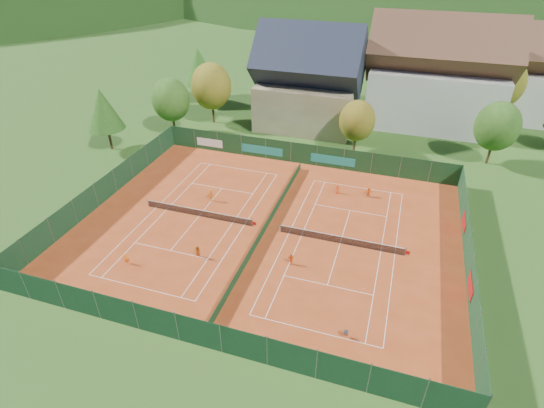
{
  "coord_description": "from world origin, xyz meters",
  "views": [
    {
      "loc": [
        11.91,
        -34.79,
        27.03
      ],
      "look_at": [
        0.0,
        2.0,
        2.0
      ],
      "focal_mm": 28.0,
      "sensor_mm": 36.0,
      "label": 1
    }
  ],
  "objects_px": {
    "hotel_block_a": "(436,80)",
    "player_right_far_b": "(369,192)",
    "player_left_mid": "(198,252)",
    "hotel_block_b": "(525,78)",
    "player_left_near": "(127,259)",
    "player_left_far": "(211,195)",
    "player_right_far_a": "(337,189)",
    "chalet": "(309,84)",
    "ball_hopper": "(346,333)",
    "player_right_near": "(291,259)"
  },
  "relations": [
    {
      "from": "hotel_block_a",
      "to": "player_right_far_b",
      "type": "xyz_separation_m",
      "value": [
        -6.43,
        -25.94,
        -6.75
      ]
    },
    {
      "from": "chalet",
      "to": "player_left_far",
      "type": "height_order",
      "value": "chalet"
    },
    {
      "from": "player_right_near",
      "to": "player_left_near",
      "type": "bearing_deg",
      "value": 170.12
    },
    {
      "from": "hotel_block_a",
      "to": "player_right_far_a",
      "type": "xyz_separation_m",
      "value": [
        -10.12,
        -26.29,
        -6.8
      ]
    },
    {
      "from": "player_right_far_a",
      "to": "player_right_near",
      "type": "bearing_deg",
      "value": 85.03
    },
    {
      "from": "chalet",
      "to": "player_right_near",
      "type": "distance_m",
      "value": 35.86
    },
    {
      "from": "player_right_far_b",
      "to": "player_left_far",
      "type": "bearing_deg",
      "value": -8.39
    },
    {
      "from": "hotel_block_a",
      "to": "hotel_block_b",
      "type": "height_order",
      "value": "hotel_block_a"
    },
    {
      "from": "hotel_block_a",
      "to": "player_right_far_a",
      "type": "distance_m",
      "value": 28.98
    },
    {
      "from": "hotel_block_b",
      "to": "player_right_far_b",
      "type": "height_order",
      "value": "hotel_block_b"
    },
    {
      "from": "player_left_near",
      "to": "player_right_near",
      "type": "bearing_deg",
      "value": -20.03
    },
    {
      "from": "player_left_near",
      "to": "player_left_far",
      "type": "xyz_separation_m",
      "value": [
        2.93,
        12.83,
        0.15
      ]
    },
    {
      "from": "chalet",
      "to": "player_right_near",
      "type": "bearing_deg",
      "value": -78.47
    },
    {
      "from": "chalet",
      "to": "ball_hopper",
      "type": "height_order",
      "value": "chalet"
    },
    {
      "from": "ball_hopper",
      "to": "player_right_far_a",
      "type": "bearing_deg",
      "value": 102.28
    },
    {
      "from": "chalet",
      "to": "ball_hopper",
      "type": "distance_m",
      "value": 44.31
    },
    {
      "from": "player_left_near",
      "to": "player_left_far",
      "type": "height_order",
      "value": "player_left_far"
    },
    {
      "from": "hotel_block_a",
      "to": "player_left_mid",
      "type": "bearing_deg",
      "value": -116.21
    },
    {
      "from": "chalet",
      "to": "hotel_block_b",
      "type": "height_order",
      "value": "chalet"
    },
    {
      "from": "player_left_far",
      "to": "player_right_far_a",
      "type": "height_order",
      "value": "player_left_far"
    },
    {
      "from": "player_right_near",
      "to": "ball_hopper",
      "type": "bearing_deg",
      "value": -75.05
    },
    {
      "from": "hotel_block_a",
      "to": "player_left_far",
      "type": "relative_size",
      "value": 14.4
    },
    {
      "from": "hotel_block_a",
      "to": "hotel_block_b",
      "type": "bearing_deg",
      "value": 29.74
    },
    {
      "from": "player_left_far",
      "to": "player_right_near",
      "type": "height_order",
      "value": "player_left_far"
    },
    {
      "from": "player_left_near",
      "to": "player_right_far_a",
      "type": "relative_size",
      "value": 1.03
    },
    {
      "from": "player_left_far",
      "to": "hotel_block_a",
      "type": "bearing_deg",
      "value": -117.09
    },
    {
      "from": "hotel_block_a",
      "to": "player_right_near",
      "type": "distance_m",
      "value": 42.89
    },
    {
      "from": "player_left_near",
      "to": "chalet",
      "type": "bearing_deg",
      "value": 41.04
    },
    {
      "from": "hotel_block_b",
      "to": "player_left_near",
      "type": "xyz_separation_m",
      "value": [
        -40.95,
        -53.38,
        -6.02
      ]
    },
    {
      "from": "ball_hopper",
      "to": "player_left_mid",
      "type": "height_order",
      "value": "player_left_mid"
    },
    {
      "from": "player_left_mid",
      "to": "player_right_far_a",
      "type": "bearing_deg",
      "value": 75.73
    },
    {
      "from": "player_left_mid",
      "to": "player_left_far",
      "type": "distance_m",
      "value": 10.38
    },
    {
      "from": "player_left_near",
      "to": "player_right_far_b",
      "type": "height_order",
      "value": "player_right_far_b"
    },
    {
      "from": "player_right_far_b",
      "to": "player_right_near",
      "type": "bearing_deg",
      "value": 40.51
    },
    {
      "from": "player_right_far_a",
      "to": "ball_hopper",
      "type": "bearing_deg",
      "value": 104.49
    },
    {
      "from": "hotel_block_a",
      "to": "player_left_mid",
      "type": "height_order",
      "value": "hotel_block_a"
    },
    {
      "from": "hotel_block_a",
      "to": "chalet",
      "type": "bearing_deg",
      "value": -162.47
    },
    {
      "from": "player_left_near",
      "to": "player_left_mid",
      "type": "bearing_deg",
      "value": -11.71
    },
    {
      "from": "chalet",
      "to": "player_right_far_a",
      "type": "relative_size",
      "value": 13.8
    },
    {
      "from": "player_left_near",
      "to": "player_left_far",
      "type": "distance_m",
      "value": 13.16
    },
    {
      "from": "player_right_near",
      "to": "player_right_far_a",
      "type": "bearing_deg",
      "value": 55.42
    },
    {
      "from": "hotel_block_a",
      "to": "player_left_mid",
      "type": "xyz_separation_m",
      "value": [
        -20.9,
        -42.45,
        -6.72
      ]
    },
    {
      "from": "ball_hopper",
      "to": "player_left_far",
      "type": "xyz_separation_m",
      "value": [
        -18.57,
        15.2,
        0.19
      ]
    },
    {
      "from": "ball_hopper",
      "to": "player_left_mid",
      "type": "xyz_separation_m",
      "value": [
        -15.44,
        5.29,
        0.11
      ]
    },
    {
      "from": "hotel_block_b",
      "to": "player_left_far",
      "type": "relative_size",
      "value": 11.52
    },
    {
      "from": "hotel_block_a",
      "to": "player_left_near",
      "type": "relative_size",
      "value": 17.91
    },
    {
      "from": "hotel_block_b",
      "to": "player_left_near",
      "type": "bearing_deg",
      "value": -127.49
    },
    {
      "from": "hotel_block_b",
      "to": "player_left_mid",
      "type": "relative_size",
      "value": 12.98
    },
    {
      "from": "player_left_mid",
      "to": "player_right_near",
      "type": "bearing_deg",
      "value": 30.84
    },
    {
      "from": "ball_hopper",
      "to": "player_right_near",
      "type": "relative_size",
      "value": 0.63
    }
  ]
}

